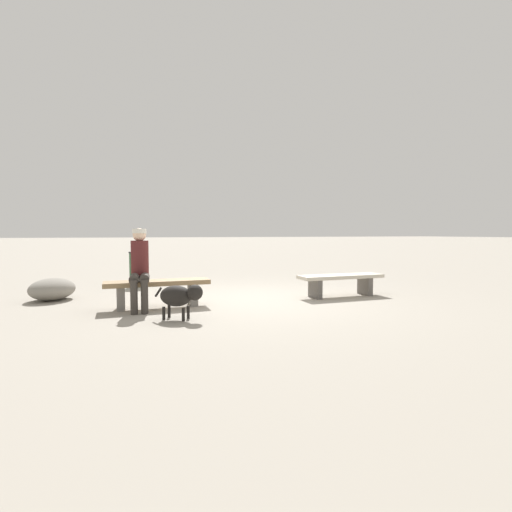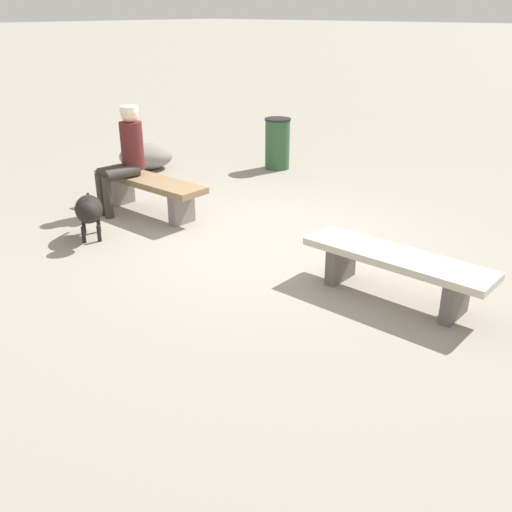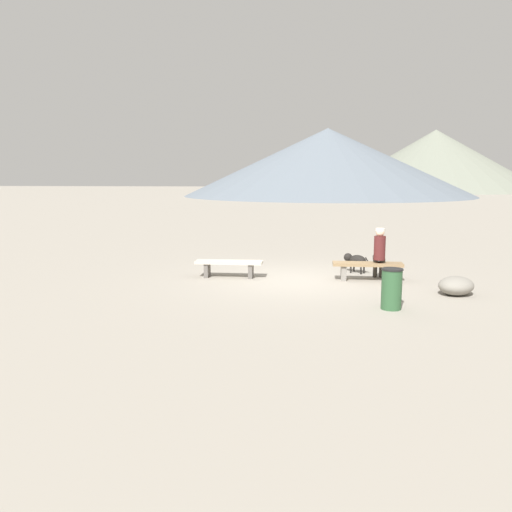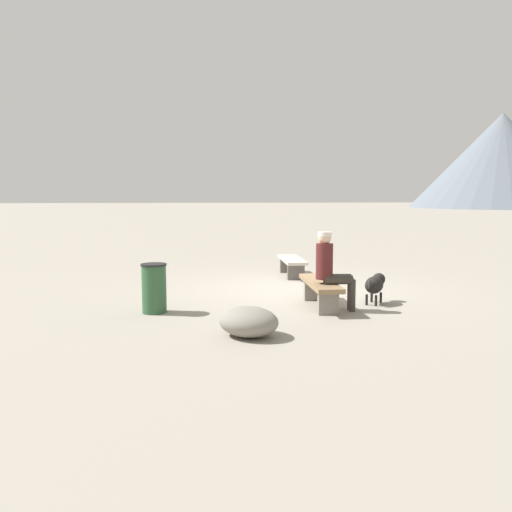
% 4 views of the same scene
% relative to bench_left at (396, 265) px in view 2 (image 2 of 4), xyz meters
% --- Properties ---
extents(ground, '(210.00, 210.00, 0.06)m').
position_rel_bench_left_xyz_m(ground, '(1.77, -0.26, -0.35)').
color(ground, gray).
extents(bench_left, '(1.72, 0.46, 0.43)m').
position_rel_bench_left_xyz_m(bench_left, '(0.00, 0.00, 0.00)').
color(bench_left, '#605B56').
rests_on(bench_left, ground).
extents(bench_right, '(1.72, 0.44, 0.46)m').
position_rel_bench_left_xyz_m(bench_right, '(3.50, -0.08, 0.02)').
color(bench_right, gray).
rests_on(bench_right, ground).
extents(seated_person, '(0.35, 0.66, 1.33)m').
position_rel_bench_left_xyz_m(seated_person, '(3.79, 0.03, 0.43)').
color(seated_person, '#511E1E').
rests_on(seated_person, ground).
extents(dog, '(0.65, 0.54, 0.51)m').
position_rel_bench_left_xyz_m(dog, '(3.29, 0.95, 0.03)').
color(dog, black).
rests_on(dog, ground).
extents(trash_bin, '(0.42, 0.42, 0.81)m').
position_rel_bench_left_xyz_m(trash_bin, '(3.67, -2.88, 0.09)').
color(trash_bin, '#2D5633').
rests_on(trash_bin, ground).
extents(boulder, '(1.10, 1.12, 0.41)m').
position_rel_bench_left_xyz_m(boulder, '(5.28, -1.47, -0.11)').
color(boulder, gray).
rests_on(boulder, ground).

